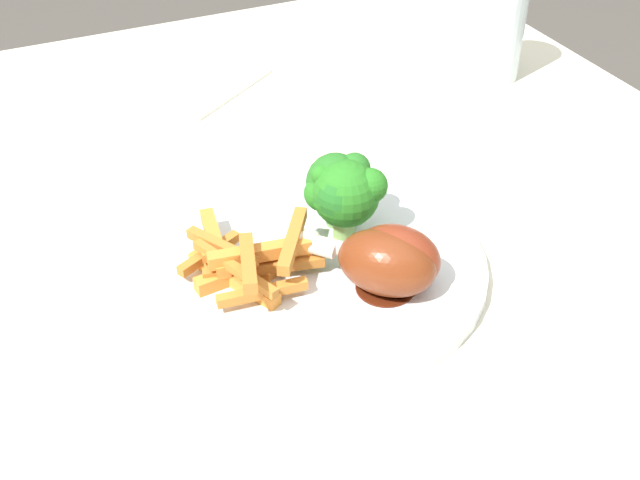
# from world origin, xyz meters

# --- Properties ---
(dining_table) EXTENTS (1.25, 0.85, 0.71)m
(dining_table) POSITION_xyz_m (0.00, 0.00, 0.62)
(dining_table) COLOR silver
(dining_table) RESTS_ON ground_plane
(dinner_plate) EXTENTS (0.27, 0.27, 0.01)m
(dinner_plate) POSITION_xyz_m (-0.07, -0.04, 0.72)
(dinner_plate) COLOR silver
(dinner_plate) RESTS_ON dining_table
(broccoli_floret_front) EXTENTS (0.05, 0.05, 0.07)m
(broccoli_floret_front) POSITION_xyz_m (-0.11, -0.01, 0.76)
(broccoli_floret_front) COLOR #79AA5D
(broccoli_floret_front) RESTS_ON dinner_plate
(broccoli_floret_middle) EXTENTS (0.05, 0.05, 0.07)m
(broccoli_floret_middle) POSITION_xyz_m (-0.09, -0.01, 0.76)
(broccoli_floret_middle) COLOR #8BB65E
(broccoli_floret_middle) RESTS_ON dinner_plate
(broccoli_floret_back) EXTENTS (0.06, 0.06, 0.07)m
(broccoli_floret_back) POSITION_xyz_m (-0.09, -0.01, 0.76)
(broccoli_floret_back) COLOR #7AAA60
(broccoli_floret_back) RESTS_ON dinner_plate
(carrot_fries_pile) EXTENTS (0.13, 0.12, 0.04)m
(carrot_fries_pile) POSITION_xyz_m (-0.07, -0.10, 0.74)
(carrot_fries_pile) COLOR orange
(carrot_fries_pile) RESTS_ON dinner_plate
(chicken_drumstick_near) EXTENTS (0.11, 0.11, 0.05)m
(chicken_drumstick_near) POSITION_xyz_m (-0.02, -0.01, 0.75)
(chicken_drumstick_near) COLOR #4F1B0C
(chicken_drumstick_near) RESTS_ON dinner_plate
(chicken_drumstick_far) EXTENTS (0.10, 0.10, 0.05)m
(chicken_drumstick_far) POSITION_xyz_m (-0.02, -0.01, 0.75)
(chicken_drumstick_far) COLOR #551A0E
(chicken_drumstick_far) RESTS_ON dinner_plate
(fork) EXTENTS (0.08, 0.18, 0.00)m
(fork) POSITION_xyz_m (-0.28, 0.09, 0.71)
(fork) COLOR silver
(fork) RESTS_ON dining_table
(water_glass) EXTENTS (0.07, 0.07, 0.13)m
(water_glass) POSITION_xyz_m (-0.31, 0.29, 0.77)
(water_glass) COLOR silver
(water_glass) RESTS_ON dining_table
(napkin) EXTENTS (0.22, 0.21, 0.00)m
(napkin) POSITION_xyz_m (-0.46, -0.04, 0.71)
(napkin) COLOR white
(napkin) RESTS_ON dining_table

